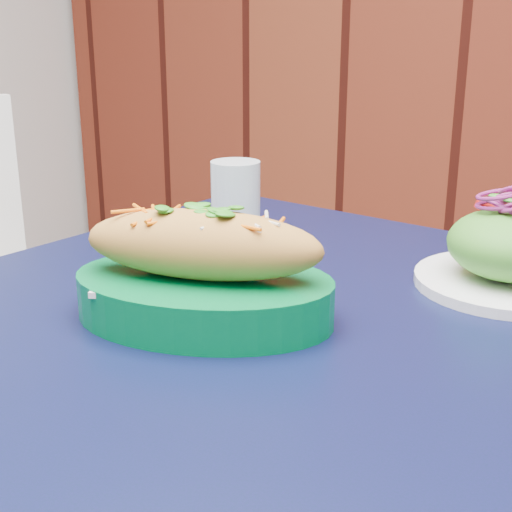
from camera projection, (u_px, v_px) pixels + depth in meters
The scene contains 4 objects.
cafe_table at pixel (281, 387), 0.77m from camera, with size 0.85×0.85×0.75m.
banh_mi_basket at pixel (203, 274), 0.71m from camera, with size 0.31×0.26×0.12m.
salad_plate at pixel (511, 251), 0.81m from camera, with size 0.21×0.21×0.12m.
water_glass at pixel (236, 201), 0.98m from camera, with size 0.07×0.07×0.11m, color silver.
Camera 1 is at (-0.05, 0.82, 1.04)m, focal length 50.00 mm.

